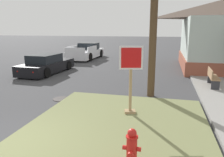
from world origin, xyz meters
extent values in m
plane|color=#3D3D3F|center=(0.00, 0.00, 0.00)|extent=(160.00, 160.00, 0.00)
cube|color=olive|center=(2.48, 1.96, 0.04)|extent=(5.27, 5.74, 0.08)
cube|color=gray|center=(6.31, 6.36, 0.06)|extent=(2.20, 17.60, 0.12)
cylinder|color=red|center=(3.18, 0.08, 0.43)|extent=(0.22, 0.22, 0.55)
cylinder|color=red|center=(3.18, 0.08, 0.72)|extent=(0.25, 0.25, 0.03)
sphere|color=red|center=(3.18, 0.08, 0.80)|extent=(0.19, 0.19, 0.19)
cube|color=red|center=(3.18, 0.08, 0.87)|extent=(0.04, 0.04, 0.04)
cylinder|color=red|center=(3.03, 0.08, 0.46)|extent=(0.08, 0.09, 0.09)
cylinder|color=red|center=(3.33, 0.08, 0.46)|extent=(0.08, 0.09, 0.09)
cylinder|color=red|center=(3.18, -0.08, 0.41)|extent=(0.12, 0.09, 0.12)
cube|color=#A3845B|center=(2.67, 2.97, 1.17)|extent=(0.11, 0.11, 2.18)
cube|color=#A3845B|center=(2.67, 2.97, 0.12)|extent=(0.42, 0.36, 0.08)
cube|color=white|center=(2.69, 2.92, 1.95)|extent=(0.73, 0.20, 0.75)
cube|color=red|center=(2.69, 2.91, 1.95)|extent=(0.62, 0.17, 0.64)
cylinder|color=black|center=(-0.37, 3.96, 0.01)|extent=(0.70, 0.70, 0.02)
cube|color=black|center=(-3.84, 8.88, 0.41)|extent=(1.92, 4.55, 0.64)
cube|color=black|center=(-3.85, 8.66, 0.97)|extent=(1.58, 2.12, 0.56)
cylinder|color=black|center=(-4.59, 10.30, 0.31)|extent=(0.25, 0.63, 0.62)
cylinder|color=black|center=(-2.96, 10.24, 0.31)|extent=(0.25, 0.63, 0.62)
cylinder|color=black|center=(-4.71, 7.53, 0.31)|extent=(0.25, 0.63, 0.62)
cylinder|color=black|center=(-3.08, 7.46, 0.31)|extent=(0.25, 0.63, 0.62)
sphere|color=white|center=(-4.26, 11.09, 0.47)|extent=(0.14, 0.14, 0.14)
sphere|color=red|center=(-4.45, 6.71, 0.47)|extent=(0.12, 0.12, 0.12)
sphere|color=white|center=(-3.22, 11.05, 0.47)|extent=(0.14, 0.14, 0.14)
sphere|color=red|center=(-3.41, 6.66, 0.47)|extent=(0.12, 0.12, 0.12)
cube|color=silver|center=(-3.80, 16.10, 0.50)|extent=(2.09, 5.46, 0.68)
cube|color=black|center=(-3.80, 16.87, 1.14)|extent=(1.81, 1.43, 0.68)
cube|color=silver|center=(-4.78, 15.16, 1.06)|extent=(0.12, 2.28, 0.44)
cube|color=silver|center=(-2.84, 15.14, 1.06)|extent=(0.12, 2.28, 0.44)
cube|color=silver|center=(-3.83, 13.44, 1.06)|extent=(1.84, 0.12, 0.44)
cylinder|color=black|center=(-4.75, 17.74, 0.38)|extent=(0.27, 0.76, 0.76)
cylinder|color=black|center=(-2.82, 17.73, 0.38)|extent=(0.27, 0.76, 0.76)
cylinder|color=black|center=(-4.78, 14.48, 0.38)|extent=(0.27, 0.76, 0.76)
cylinder|color=black|center=(-2.85, 14.46, 0.38)|extent=(0.27, 0.76, 0.76)
cube|color=#93704C|center=(6.06, 7.27, 0.56)|extent=(0.47, 1.49, 0.06)
cube|color=#93704C|center=(5.88, 7.28, 0.78)|extent=(0.12, 1.47, 0.38)
cube|color=#2D2D33|center=(6.03, 6.62, 0.33)|extent=(0.36, 0.08, 0.41)
cube|color=#2D2D33|center=(6.09, 7.93, 0.33)|extent=(0.36, 0.08, 0.41)
camera|label=1|loc=(3.76, -3.94, 2.85)|focal=35.09mm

